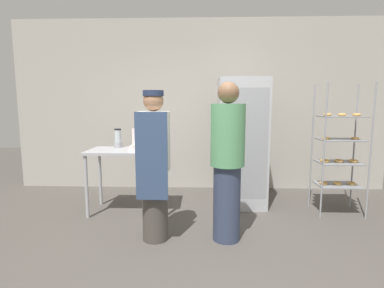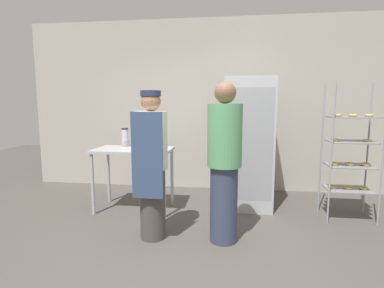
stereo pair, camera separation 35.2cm
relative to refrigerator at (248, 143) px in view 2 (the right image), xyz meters
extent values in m
plane|color=#4C4742|center=(-0.62, -1.56, -0.92)|extent=(14.00, 14.00, 0.00)
cube|color=#ADA89E|center=(-0.62, 0.88, 0.53)|extent=(6.40, 0.12, 2.90)
cube|color=#ADAFB5|center=(0.00, 0.01, 0.00)|extent=(0.68, 0.73, 1.84)
cube|color=#93959B|center=(0.00, -0.35, 0.02)|extent=(0.63, 0.02, 1.51)
cylinder|color=silver|center=(-0.19, -0.38, 0.05)|extent=(0.02, 0.02, 0.91)
cylinder|color=#93969B|center=(0.98, -0.55, -0.05)|extent=(0.02, 0.02, 1.75)
cylinder|color=#93969B|center=(1.56, -0.55, -0.05)|extent=(0.02, 0.02, 1.75)
cylinder|color=#93969B|center=(0.98, -0.13, -0.05)|extent=(0.02, 0.02, 1.75)
cylinder|color=#93969B|center=(1.56, -0.13, -0.05)|extent=(0.02, 0.02, 1.75)
cube|color=gray|center=(1.27, -0.34, -0.53)|extent=(0.54, 0.39, 0.01)
torus|color=#DBA351|center=(1.08, -0.34, -0.51)|extent=(0.11, 0.11, 0.03)
torus|color=#DBA351|center=(1.27, -0.34, -0.51)|extent=(0.11, 0.11, 0.03)
torus|color=#DBA351|center=(1.46, -0.34, -0.51)|extent=(0.11, 0.11, 0.03)
cube|color=gray|center=(1.27, -0.34, -0.22)|extent=(0.54, 0.39, 0.01)
torus|color=#DBA351|center=(1.08, -0.34, -0.20)|extent=(0.12, 0.12, 0.04)
torus|color=#DBA351|center=(1.27, -0.34, -0.20)|extent=(0.12, 0.12, 0.04)
torus|color=#DBA351|center=(1.46, -0.34, -0.20)|extent=(0.12, 0.12, 0.04)
cube|color=gray|center=(1.27, -0.34, 0.09)|extent=(0.54, 0.39, 0.01)
torus|color=#DBA351|center=(1.08, -0.34, 0.11)|extent=(0.10, 0.10, 0.03)
torus|color=#DBA351|center=(1.46, -0.34, 0.11)|extent=(0.10, 0.10, 0.03)
cube|color=gray|center=(1.27, -0.34, 0.40)|extent=(0.54, 0.39, 0.01)
torus|color=#DBA351|center=(1.08, -0.34, 0.42)|extent=(0.10, 0.10, 0.04)
torus|color=#DBA351|center=(1.27, -0.34, 0.42)|extent=(0.10, 0.10, 0.04)
torus|color=#DBA351|center=(1.46, -0.34, 0.42)|extent=(0.10, 0.10, 0.04)
cube|color=#ADAFB5|center=(-1.58, -0.39, -0.07)|extent=(1.06, 0.60, 0.04)
cylinder|color=#ADAFB5|center=(-2.07, -0.65, -0.51)|extent=(0.04, 0.04, 0.83)
cylinder|color=#ADAFB5|center=(-1.09, -0.65, -0.51)|extent=(0.04, 0.04, 0.83)
cylinder|color=#ADAFB5|center=(-2.07, -0.12, -0.51)|extent=(0.04, 0.04, 0.83)
cylinder|color=#ADAFB5|center=(-1.09, -0.12, -0.51)|extent=(0.04, 0.04, 0.83)
cube|color=silver|center=(-1.42, -0.34, -0.03)|extent=(0.27, 0.23, 0.05)
cube|color=silver|center=(-1.42, -0.23, 0.11)|extent=(0.27, 0.01, 0.23)
torus|color=beige|center=(-1.49, -0.40, 0.01)|extent=(0.08, 0.08, 0.02)
torus|color=beige|center=(-1.42, -0.40, 0.01)|extent=(0.08, 0.08, 0.02)
torus|color=beige|center=(-1.35, -0.40, 0.01)|extent=(0.08, 0.08, 0.02)
torus|color=beige|center=(-1.49, -0.34, 0.01)|extent=(0.08, 0.08, 0.02)
torus|color=beige|center=(-1.42, -0.34, 0.01)|extent=(0.08, 0.08, 0.02)
torus|color=beige|center=(-1.35, -0.34, 0.01)|extent=(0.08, 0.08, 0.02)
torus|color=beige|center=(-1.49, -0.29, 0.01)|extent=(0.08, 0.08, 0.02)
torus|color=beige|center=(-1.42, -0.29, 0.01)|extent=(0.08, 0.08, 0.02)
cylinder|color=#99999E|center=(-1.77, -0.19, -0.01)|extent=(0.12, 0.12, 0.08)
cylinder|color=#B2BCC1|center=(-1.77, -0.19, 0.11)|extent=(0.09, 0.09, 0.17)
cylinder|color=black|center=(-1.77, -0.19, 0.20)|extent=(0.09, 0.09, 0.02)
cylinder|color=#47423D|center=(-1.08, -1.23, -0.53)|extent=(0.28, 0.28, 0.79)
cylinder|color=silver|center=(-1.08, -1.23, 0.18)|extent=(0.34, 0.34, 0.62)
sphere|color=#9E7051|center=(-1.08, -1.23, 0.59)|extent=(0.21, 0.21, 0.21)
cube|color=#33476B|center=(-1.08, -1.41, 0.04)|extent=(0.33, 0.02, 0.90)
cylinder|color=#232D4C|center=(-1.08, -1.23, 0.67)|extent=(0.22, 0.22, 0.06)
cylinder|color=#333D56|center=(-0.30, -1.21, -0.51)|extent=(0.29, 0.29, 0.83)
cylinder|color=#569966|center=(-0.30, -1.21, 0.24)|extent=(0.36, 0.36, 0.66)
sphere|color=brown|center=(-0.30, -1.21, 0.68)|extent=(0.22, 0.22, 0.22)
camera|label=1|loc=(-0.57, -4.36, 0.57)|focal=28.00mm
camera|label=2|loc=(-0.22, -4.33, 0.57)|focal=28.00mm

